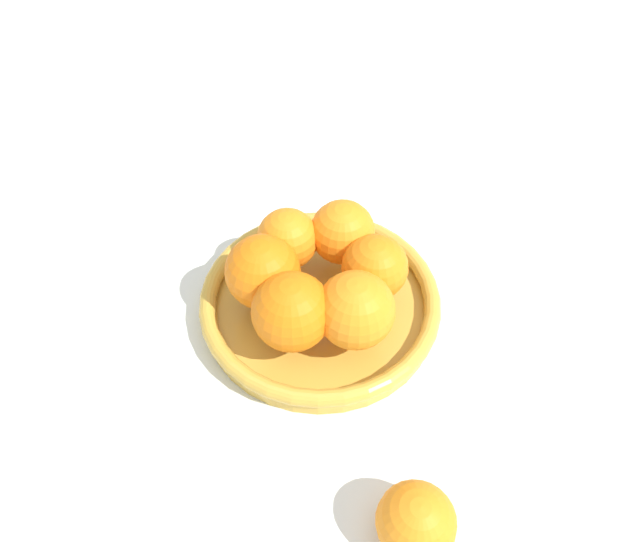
% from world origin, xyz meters
% --- Properties ---
extents(ground_plane, '(4.00, 4.00, 0.00)m').
position_xyz_m(ground_plane, '(0.00, 0.00, 0.00)').
color(ground_plane, silver).
extents(fruit_bowl, '(0.27, 0.27, 0.03)m').
position_xyz_m(fruit_bowl, '(0.00, 0.00, 0.02)').
color(fruit_bowl, gold).
rests_on(fruit_bowl, ground_plane).
extents(orange_pile, '(0.20, 0.19, 0.08)m').
position_xyz_m(orange_pile, '(-0.01, 0.00, 0.07)').
color(orange_pile, orange).
rests_on(orange_pile, fruit_bowl).
extents(stray_orange, '(0.07, 0.07, 0.07)m').
position_xyz_m(stray_orange, '(-0.23, -0.13, 0.04)').
color(stray_orange, orange).
rests_on(stray_orange, ground_plane).
extents(napkin_folded, '(0.16, 0.16, 0.01)m').
position_xyz_m(napkin_folded, '(-0.14, 0.30, 0.00)').
color(napkin_folded, white).
rests_on(napkin_folded, ground_plane).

